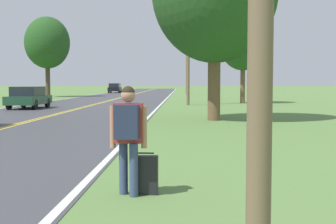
{
  "coord_description": "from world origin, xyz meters",
  "views": [
    {
      "loc": [
        7.09,
        -2.27,
        1.84
      ],
      "look_at": [
        6.68,
        10.63,
        1.0
      ],
      "focal_mm": 50.0,
      "sensor_mm": 36.0,
      "label": 1
    }
  ],
  "objects": [
    {
      "name": "utility_pole_midground",
      "position": [
        7.49,
        34.37,
        4.96
      ],
      "size": [
        1.8,
        0.24,
        9.6
      ],
      "color": "brown",
      "rests_on": "ground"
    },
    {
      "name": "utility_pole_far",
      "position": [
        7.61,
        66.58,
        3.91
      ],
      "size": [
        1.8,
        0.24,
        7.53
      ],
      "color": "brown",
      "rests_on": "ground"
    },
    {
      "name": "tree_left_verge",
      "position": [
        -9.21,
        53.72,
        6.49
      ],
      "size": [
        5.38,
        5.38,
        9.61
      ],
      "color": "#473828",
      "rests_on": "ground"
    },
    {
      "name": "tree_mid_treeline",
      "position": [
        12.17,
        37.73,
        5.07
      ],
      "size": [
        4.01,
        4.01,
        7.4
      ],
      "color": "brown",
      "rests_on": "ground"
    },
    {
      "name": "car_black_hatchback_mid_near",
      "position": [
        -4.14,
        74.46,
        0.83
      ],
      "size": [
        1.93,
        4.1,
        1.57
      ],
      "rotation": [
        0.0,
        0.0,
        1.59
      ],
      "color": "black",
      "rests_on": "ground"
    },
    {
      "name": "suitcase",
      "position": [
        6.47,
        5.24,
        0.32
      ],
      "size": [
        0.45,
        0.16,
        0.69
      ],
      "rotation": [
        0.0,
        0.0,
        1.53
      ],
      "color": "black",
      "rests_on": "ground"
    },
    {
      "name": "car_dark_green_sedan_approaching",
      "position": [
        -3.43,
        29.21,
        0.78
      ],
      "size": [
        2.07,
        4.21,
        1.51
      ],
      "rotation": [
        0.0,
        0.0,
        1.54
      ],
      "color": "black",
      "rests_on": "ground"
    },
    {
      "name": "hitchhiker_person",
      "position": [
        6.22,
        5.12,
        1.08
      ],
      "size": [
        0.6,
        0.44,
        1.77
      ],
      "rotation": [
        0.0,
        0.0,
        1.53
      ],
      "color": "#38476B",
      "rests_on": "ground"
    }
  ]
}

